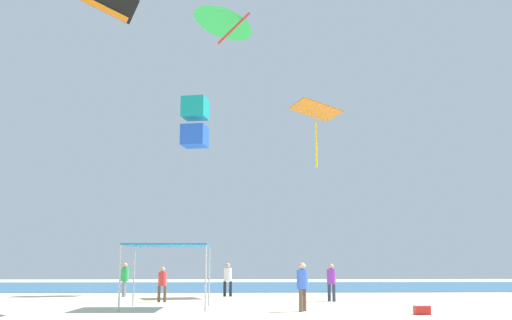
{
  "coord_description": "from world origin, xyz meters",
  "views": [
    {
      "loc": [
        -2.99,
        -21.44,
        1.77
      ],
      "look_at": [
        -1.82,
        11.68,
        7.66
      ],
      "focal_mm": 41.64,
      "sensor_mm": 36.0,
      "label": 1
    }
  ],
  "objects_px": {
    "person_leftmost": "(162,281)",
    "kite_box_teal": "(195,122)",
    "person_rightmost": "(331,279)",
    "person_near_tent": "(125,277)",
    "kite_diamond_orange": "(316,113)",
    "kite_delta_green": "(225,19)",
    "cooler_box": "(422,310)",
    "person_far_shore": "(228,277)",
    "canopy_tent": "(168,247)",
    "person_central": "(302,283)"
  },
  "relations": [
    {
      "from": "person_central",
      "to": "kite_box_teal",
      "type": "distance_m",
      "value": 18.23
    },
    {
      "from": "person_leftmost",
      "to": "person_far_shore",
      "type": "xyz_separation_m",
      "value": [
        3.14,
        5.13,
        0.12
      ]
    },
    {
      "from": "kite_diamond_orange",
      "to": "person_rightmost",
      "type": "bearing_deg",
      "value": -16.11
    },
    {
      "from": "kite_diamond_orange",
      "to": "kite_box_teal",
      "type": "bearing_deg",
      "value": -123.32
    },
    {
      "from": "kite_diamond_orange",
      "to": "kite_delta_green",
      "type": "height_order",
      "value": "kite_delta_green"
    },
    {
      "from": "canopy_tent",
      "to": "kite_diamond_orange",
      "type": "xyz_separation_m",
      "value": [
        7.73,
        10.1,
        8.52
      ]
    },
    {
      "from": "person_far_shore",
      "to": "person_central",
      "type": "bearing_deg",
      "value": -80.46
    },
    {
      "from": "person_rightmost",
      "to": "person_leftmost",
      "type": "bearing_deg",
      "value": -124.54
    },
    {
      "from": "person_far_shore",
      "to": "kite_diamond_orange",
      "type": "relative_size",
      "value": 0.48
    },
    {
      "from": "person_near_tent",
      "to": "kite_delta_green",
      "type": "relative_size",
      "value": 0.55
    },
    {
      "from": "person_leftmost",
      "to": "kite_diamond_orange",
      "type": "distance_m",
      "value": 14.29
    },
    {
      "from": "person_rightmost",
      "to": "kite_delta_green",
      "type": "height_order",
      "value": "kite_delta_green"
    },
    {
      "from": "person_rightmost",
      "to": "kite_box_teal",
      "type": "xyz_separation_m",
      "value": [
        -7.48,
        7.94,
        9.91
      ]
    },
    {
      "from": "person_near_tent",
      "to": "person_leftmost",
      "type": "relative_size",
      "value": 1.13
    },
    {
      "from": "person_near_tent",
      "to": "kite_box_teal",
      "type": "height_order",
      "value": "kite_box_teal"
    },
    {
      "from": "person_rightmost",
      "to": "kite_delta_green",
      "type": "relative_size",
      "value": 0.53
    },
    {
      "from": "person_near_tent",
      "to": "cooler_box",
      "type": "xyz_separation_m",
      "value": [
        13.06,
        -12.61,
        -0.94
      ]
    },
    {
      "from": "kite_box_teal",
      "to": "person_leftmost",
      "type": "bearing_deg",
      "value": -83.6
    },
    {
      "from": "person_rightmost",
      "to": "person_far_shore",
      "type": "relative_size",
      "value": 0.98
    },
    {
      "from": "cooler_box",
      "to": "kite_box_teal",
      "type": "bearing_deg",
      "value": 120.66
    },
    {
      "from": "canopy_tent",
      "to": "person_central",
      "type": "bearing_deg",
      "value": -17.6
    },
    {
      "from": "person_rightmost",
      "to": "person_near_tent",
      "type": "bearing_deg",
      "value": -148.57
    },
    {
      "from": "person_central",
      "to": "kite_box_teal",
      "type": "xyz_separation_m",
      "value": [
        -5.31,
        14.36,
        9.9
      ]
    },
    {
      "from": "person_rightmost",
      "to": "canopy_tent",
      "type": "bearing_deg",
      "value": -94.5
    },
    {
      "from": "person_leftmost",
      "to": "kite_delta_green",
      "type": "distance_m",
      "value": 12.9
    },
    {
      "from": "canopy_tent",
      "to": "cooler_box",
      "type": "xyz_separation_m",
      "value": [
        9.6,
        -3.35,
        -2.33
      ]
    },
    {
      "from": "person_leftmost",
      "to": "kite_box_teal",
      "type": "bearing_deg",
      "value": 92.96
    },
    {
      "from": "cooler_box",
      "to": "kite_delta_green",
      "type": "relative_size",
      "value": 0.16
    },
    {
      "from": "canopy_tent",
      "to": "person_central",
      "type": "relative_size",
      "value": 1.82
    },
    {
      "from": "kite_box_teal",
      "to": "kite_delta_green",
      "type": "xyz_separation_m",
      "value": [
        2.16,
        -13.42,
        1.38
      ]
    },
    {
      "from": "person_central",
      "to": "kite_delta_green",
      "type": "bearing_deg",
      "value": -77.01
    },
    {
      "from": "cooler_box",
      "to": "kite_box_teal",
      "type": "height_order",
      "value": "kite_box_teal"
    },
    {
      "from": "person_leftmost",
      "to": "person_far_shore",
      "type": "bearing_deg",
      "value": 67.56
    },
    {
      "from": "person_leftmost",
      "to": "kite_box_teal",
      "type": "relative_size",
      "value": 0.52
    },
    {
      "from": "person_near_tent",
      "to": "person_leftmost",
      "type": "height_order",
      "value": "person_near_tent"
    },
    {
      "from": "person_far_shore",
      "to": "kite_delta_green",
      "type": "distance_m",
      "value": 15.31
    },
    {
      "from": "canopy_tent",
      "to": "person_central",
      "type": "xyz_separation_m",
      "value": [
        5.44,
        -1.73,
        -1.41
      ]
    },
    {
      "from": "person_near_tent",
      "to": "person_far_shore",
      "type": "distance_m",
      "value": 5.86
    },
    {
      "from": "person_central",
      "to": "kite_delta_green",
      "type": "distance_m",
      "value": 11.75
    },
    {
      "from": "person_near_tent",
      "to": "kite_delta_green",
      "type": "xyz_separation_m",
      "value": [
        5.74,
        -10.04,
        11.26
      ]
    },
    {
      "from": "cooler_box",
      "to": "person_far_shore",
      "type": "bearing_deg",
      "value": 119.12
    },
    {
      "from": "kite_box_teal",
      "to": "kite_diamond_orange",
      "type": "bearing_deg",
      "value": -5.98
    },
    {
      "from": "person_near_tent",
      "to": "person_rightmost",
      "type": "relative_size",
      "value": 1.03
    },
    {
      "from": "person_far_shore",
      "to": "kite_box_teal",
      "type": "bearing_deg",
      "value": 121.1
    },
    {
      "from": "kite_diamond_orange",
      "to": "kite_box_teal",
      "type": "xyz_separation_m",
      "value": [
        -7.6,
        2.53,
        -0.03
      ]
    },
    {
      "from": "person_far_shore",
      "to": "kite_delta_green",
      "type": "height_order",
      "value": "kite_delta_green"
    },
    {
      "from": "person_central",
      "to": "person_far_shore",
      "type": "height_order",
      "value": "person_far_shore"
    },
    {
      "from": "person_far_shore",
      "to": "kite_diamond_orange",
      "type": "height_order",
      "value": "kite_diamond_orange"
    },
    {
      "from": "kite_box_teal",
      "to": "person_rightmost",
      "type": "bearing_deg",
      "value": -34.25
    },
    {
      "from": "kite_delta_green",
      "to": "kite_diamond_orange",
      "type": "bearing_deg",
      "value": -47.94
    }
  ]
}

